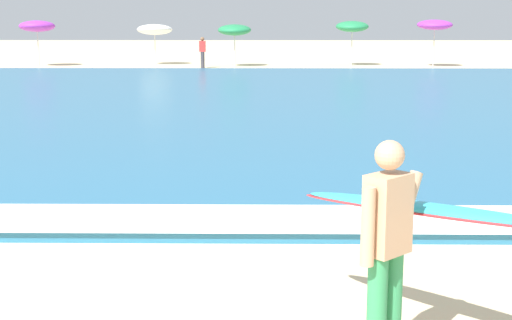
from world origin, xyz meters
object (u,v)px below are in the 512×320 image
beach_umbrella_2 (235,30)px  beachgoer_near_row_left (202,52)px  beach_umbrella_0 (37,26)px  beach_umbrella_4 (435,25)px  surfer_with_board (406,228)px  beach_umbrella_1 (155,30)px  beach_umbrella_3 (352,27)px

beach_umbrella_2 → beachgoer_near_row_left: bearing=-138.8°
beach_umbrella_0 → beach_umbrella_4: (20.85, -0.14, 0.08)m
beach_umbrella_0 → beach_umbrella_4: size_ratio=0.97×
beach_umbrella_0 → beach_umbrella_2: 10.41m
surfer_with_board → beachgoer_near_row_left: 33.13m
beach_umbrella_0 → beach_umbrella_4: 20.85m
surfer_with_board → beach_umbrella_1: beach_umbrella_1 is taller
beach_umbrella_3 → beach_umbrella_4: (4.20, -0.85, 0.10)m
beach_umbrella_4 → beachgoer_near_row_left: 12.16m
beach_umbrella_4 → beachgoer_near_row_left: size_ratio=1.57×
beach_umbrella_2 → beach_umbrella_4: size_ratio=0.90×
beach_umbrella_0 → beach_umbrella_1: 6.16m
beach_umbrella_1 → beach_umbrella_3: size_ratio=0.93×
surfer_with_board → beach_umbrella_1: bearing=101.3°
surfer_with_board → beach_umbrella_4: 35.01m
beach_umbrella_2 → beach_umbrella_0: bearing=179.8°
beach_umbrella_2 → beach_umbrella_3: size_ratio=0.93×
beach_umbrella_1 → surfer_with_board: bearing=-78.7°
surfer_with_board → beach_umbrella_4: size_ratio=0.81×
surfer_with_board → beach_umbrella_3: 35.17m
beach_umbrella_1 → beach_umbrella_4: size_ratio=0.90×
beach_umbrella_1 → beach_umbrella_4: 14.94m
surfer_with_board → beach_umbrella_4: beach_umbrella_4 is taller
beach_umbrella_1 → beach_umbrella_3: beach_umbrella_3 is taller
beach_umbrella_0 → beachgoer_near_row_left: bearing=-9.2°
beach_umbrella_1 → beachgoer_near_row_left: (2.83, -2.85, -1.05)m
beach_umbrella_3 → beach_umbrella_4: bearing=-11.5°
beach_umbrella_3 → beach_umbrella_4: 4.28m
surfer_with_board → beach_umbrella_4: bearing=77.3°
beach_umbrella_3 → beachgoer_near_row_left: size_ratio=1.53×
beach_umbrella_4 → beach_umbrella_3: bearing=168.5°
surfer_with_board → beachgoer_near_row_left: surfer_with_board is taller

